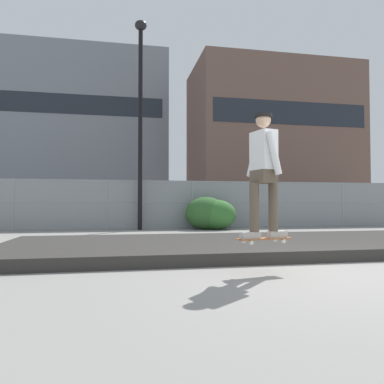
# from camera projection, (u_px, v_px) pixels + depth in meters

# --- Properties ---
(ground_plane) EXTENTS (120.00, 120.00, 0.00)m
(ground_plane) POSITION_uv_depth(u_px,v_px,m) (327.00, 275.00, 5.06)
(ground_plane) COLOR gray
(gravel_berm) EXTENTS (10.06, 3.87, 0.20)m
(gravel_berm) POSITION_uv_depth(u_px,v_px,m) (254.00, 245.00, 7.81)
(gravel_berm) COLOR #33302D
(gravel_berm) RESTS_ON ground_plane
(skateboard) EXTENTS (0.82, 0.36, 0.07)m
(skateboard) POSITION_uv_depth(u_px,v_px,m) (264.00, 239.00, 5.09)
(skateboard) COLOR #9E5B33
(skater) EXTENTS (0.72, 0.62, 1.73)m
(skater) POSITION_uv_depth(u_px,v_px,m) (264.00, 167.00, 5.13)
(skater) COLOR #B2ADA8
(skater) RESTS_ON skateboard
(chain_fence) EXTENTS (19.41, 0.06, 1.85)m
(chain_fence) POSITION_uv_depth(u_px,v_px,m) (192.00, 204.00, 14.38)
(chain_fence) COLOR gray
(chain_fence) RESTS_ON ground_plane
(street_lamp) EXTENTS (0.44, 0.44, 7.79)m
(street_lamp) POSITION_uv_depth(u_px,v_px,m) (140.00, 101.00, 13.78)
(street_lamp) COLOR black
(street_lamp) RESTS_ON ground_plane
(parked_car_near) EXTENTS (4.54, 2.23, 1.66)m
(parked_car_near) POSITION_uv_depth(u_px,v_px,m) (59.00, 207.00, 15.71)
(parked_car_near) COLOR navy
(parked_car_near) RESTS_ON ground_plane
(parked_car_mid) EXTENTS (4.50, 2.14, 1.66)m
(parked_car_mid) POSITION_uv_depth(u_px,v_px,m) (193.00, 206.00, 16.66)
(parked_car_mid) COLOR maroon
(parked_car_mid) RESTS_ON ground_plane
(library_building) EXTENTS (21.31, 13.88, 21.49)m
(library_building) POSITION_uv_depth(u_px,v_px,m) (88.00, 135.00, 53.15)
(library_building) COLOR slate
(library_building) RESTS_ON ground_plane
(office_block) EXTENTS (18.73, 10.96, 17.06)m
(office_block) POSITION_uv_depth(u_px,v_px,m) (271.00, 141.00, 44.77)
(office_block) COLOR brown
(office_block) RESTS_ON ground_plane
(shrub_left) EXTENTS (1.57, 1.29, 1.22)m
(shrub_left) POSITION_uv_depth(u_px,v_px,m) (206.00, 213.00, 13.94)
(shrub_left) COLOR #2D5B28
(shrub_left) RESTS_ON ground_plane
(shrub_center) EXTENTS (1.44, 1.18, 1.11)m
(shrub_center) POSITION_uv_depth(u_px,v_px,m) (217.00, 215.00, 13.87)
(shrub_center) COLOR #336B2D
(shrub_center) RESTS_ON ground_plane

